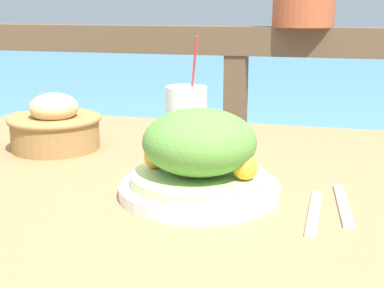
{
  "coord_description": "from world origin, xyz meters",
  "views": [
    {
      "loc": [
        0.29,
        -0.91,
        1.02
      ],
      "look_at": [
        0.06,
        0.01,
        0.77
      ],
      "focal_mm": 50.0,
      "sensor_mm": 36.0,
      "label": 1
    }
  ],
  "objects": [
    {
      "name": "railing_fence",
      "position": [
        0.0,
        0.81,
        0.72
      ],
      "size": [
        2.8,
        0.08,
        0.95
      ],
      "color": "brown",
      "rests_on": "ground_plane"
    },
    {
      "name": "patio_table",
      "position": [
        0.0,
        0.0,
        0.63
      ],
      "size": [
        1.2,
        0.96,
        0.71
      ],
      "color": "#997047",
      "rests_on": "ground_plane"
    },
    {
      "name": "bread_basket",
      "position": [
        -0.28,
        0.12,
        0.76
      ],
      "size": [
        0.2,
        0.2,
        0.12
      ],
      "color": "olive",
      "rests_on": "patio_table"
    },
    {
      "name": "salad_plate",
      "position": [
        0.1,
        -0.09,
        0.77
      ],
      "size": [
        0.27,
        0.27,
        0.15
      ],
      "color": "white",
      "rests_on": "patio_table"
    },
    {
      "name": "knife",
      "position": [
        0.33,
        -0.09,
        0.71
      ],
      "size": [
        0.03,
        0.18,
        0.0
      ],
      "color": "silver",
      "rests_on": "patio_table"
    },
    {
      "name": "sea_backdrop",
      "position": [
        0.0,
        3.31,
        0.22
      ],
      "size": [
        12.0,
        4.0,
        0.44
      ],
      "color": "teal",
      "rests_on": "ground_plane"
    },
    {
      "name": "drink_glass",
      "position": [
        0.01,
        0.14,
        0.78
      ],
      "size": [
        0.09,
        0.09,
        0.25
      ],
      "color": "silver",
      "rests_on": "patio_table"
    },
    {
      "name": "fork",
      "position": [
        0.28,
        -0.13,
        0.71
      ],
      "size": [
        0.02,
        0.18,
        0.0
      ],
      "color": "silver",
      "rests_on": "patio_table"
    }
  ]
}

